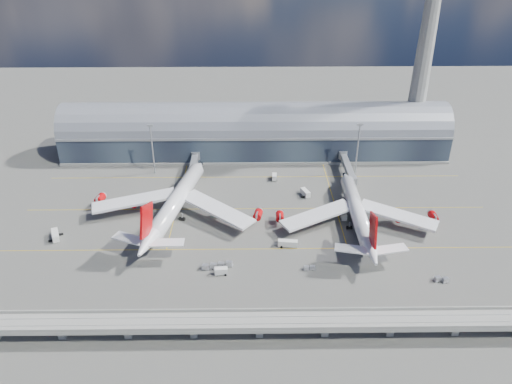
{
  "coord_description": "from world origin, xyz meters",
  "views": [
    {
      "loc": [
        -2.42,
        -166.88,
        113.39
      ],
      "look_at": [
        -0.22,
        10.0,
        14.0
      ],
      "focal_mm": 35.0,
      "sensor_mm": 36.0,
      "label": 1
    }
  ],
  "objects_px": {
    "service_truck_2": "(288,243)",
    "service_truck_5": "(305,193)",
    "cargo_train_0": "(309,268)",
    "cargo_train_2": "(441,279)",
    "floodlight_mast_right": "(358,147)",
    "service_truck_0": "(55,235)",
    "service_truck_3": "(343,215)",
    "service_truck_1": "(221,271)",
    "service_truck_4": "(274,177)",
    "cargo_train_1": "(217,265)",
    "control_tower": "(425,54)",
    "airliner_right": "(358,214)",
    "airliner_left": "(175,203)",
    "floodlight_mast_left": "(152,148)"
  },
  "relations": [
    {
      "from": "cargo_train_0",
      "to": "floodlight_mast_right",
      "type": "bearing_deg",
      "value": -17.7
    },
    {
      "from": "floodlight_mast_right",
      "to": "service_truck_3",
      "type": "height_order",
      "value": "floodlight_mast_right"
    },
    {
      "from": "floodlight_mast_left",
      "to": "airliner_right",
      "type": "bearing_deg",
      "value": -28.29
    },
    {
      "from": "airliner_left",
      "to": "service_truck_1",
      "type": "relative_size",
      "value": 16.18
    },
    {
      "from": "service_truck_2",
      "to": "cargo_train_2",
      "type": "distance_m",
      "value": 56.91
    },
    {
      "from": "service_truck_0",
      "to": "service_truck_4",
      "type": "relative_size",
      "value": 1.62
    },
    {
      "from": "floodlight_mast_left",
      "to": "service_truck_0",
      "type": "bearing_deg",
      "value": -117.84
    },
    {
      "from": "control_tower",
      "to": "service_truck_0",
      "type": "relative_size",
      "value": 13.51
    },
    {
      "from": "airliner_left",
      "to": "service_truck_2",
      "type": "bearing_deg",
      "value": -13.86
    },
    {
      "from": "service_truck_0",
      "to": "service_truck_5",
      "type": "distance_m",
      "value": 107.9
    },
    {
      "from": "service_truck_1",
      "to": "cargo_train_0",
      "type": "relative_size",
      "value": 1.06
    },
    {
      "from": "floodlight_mast_left",
      "to": "service_truck_1",
      "type": "height_order",
      "value": "floodlight_mast_left"
    },
    {
      "from": "airliner_left",
      "to": "service_truck_3",
      "type": "xyz_separation_m",
      "value": [
        71.24,
        -1.75,
        -5.37
      ]
    },
    {
      "from": "control_tower",
      "to": "airliner_right",
      "type": "height_order",
      "value": "control_tower"
    },
    {
      "from": "service_truck_4",
      "to": "service_truck_5",
      "type": "height_order",
      "value": "service_truck_5"
    },
    {
      "from": "service_truck_2",
      "to": "service_truck_5",
      "type": "xyz_separation_m",
      "value": [
        10.71,
        39.66,
        0.06
      ]
    },
    {
      "from": "service_truck_1",
      "to": "airliner_left",
      "type": "bearing_deg",
      "value": 24.74
    },
    {
      "from": "service_truck_0",
      "to": "service_truck_2",
      "type": "relative_size",
      "value": 0.99
    },
    {
      "from": "control_tower",
      "to": "service_truck_3",
      "type": "relative_size",
      "value": 18.14
    },
    {
      "from": "service_truck_0",
      "to": "service_truck_4",
      "type": "xyz_separation_m",
      "value": [
        89.27,
        49.23,
        -0.21
      ]
    },
    {
      "from": "floodlight_mast_left",
      "to": "airliner_left",
      "type": "bearing_deg",
      "value": -69.33
    },
    {
      "from": "service_truck_3",
      "to": "service_truck_4",
      "type": "relative_size",
      "value": 1.21
    },
    {
      "from": "floodlight_mast_right",
      "to": "airliner_left",
      "type": "relative_size",
      "value": 0.33
    },
    {
      "from": "cargo_train_0",
      "to": "cargo_train_1",
      "type": "relative_size",
      "value": 0.39
    },
    {
      "from": "floodlight_mast_right",
      "to": "service_truck_2",
      "type": "height_order",
      "value": "floodlight_mast_right"
    },
    {
      "from": "service_truck_3",
      "to": "airliner_left",
      "type": "bearing_deg",
      "value": 178.92
    },
    {
      "from": "service_truck_1",
      "to": "service_truck_5",
      "type": "distance_m",
      "value": 66.76
    },
    {
      "from": "control_tower",
      "to": "airliner_right",
      "type": "distance_m",
      "value": 99.82
    },
    {
      "from": "airliner_right",
      "to": "cargo_train_0",
      "type": "bearing_deg",
      "value": -127.23
    },
    {
      "from": "service_truck_0",
      "to": "service_truck_1",
      "type": "distance_m",
      "value": 70.84
    },
    {
      "from": "service_truck_0",
      "to": "cargo_train_0",
      "type": "bearing_deg",
      "value": -34.43
    },
    {
      "from": "airliner_right",
      "to": "service_truck_4",
      "type": "distance_m",
      "value": 52.65
    },
    {
      "from": "service_truck_1",
      "to": "service_truck_4",
      "type": "height_order",
      "value": "service_truck_1"
    },
    {
      "from": "service_truck_4",
      "to": "cargo_train_1",
      "type": "relative_size",
      "value": 0.41
    },
    {
      "from": "service_truck_3",
      "to": "service_truck_5",
      "type": "xyz_separation_m",
      "value": [
        -14.25,
        19.35,
        0.08
      ]
    },
    {
      "from": "cargo_train_0",
      "to": "service_truck_2",
      "type": "bearing_deg",
      "value": 29.36
    },
    {
      "from": "service_truck_0",
      "to": "service_truck_4",
      "type": "bearing_deg",
      "value": 6.5
    },
    {
      "from": "control_tower",
      "to": "floodlight_mast_left",
      "type": "bearing_deg",
      "value": -168.28
    },
    {
      "from": "cargo_train_0",
      "to": "cargo_train_2",
      "type": "relative_size",
      "value": 0.84
    },
    {
      "from": "control_tower",
      "to": "service_truck_1",
      "type": "height_order",
      "value": "control_tower"
    },
    {
      "from": "service_truck_1",
      "to": "service_truck_3",
      "type": "xyz_separation_m",
      "value": [
        50.0,
        37.03,
        0.04
      ]
    },
    {
      "from": "control_tower",
      "to": "service_truck_1",
      "type": "relative_size",
      "value": 21.54
    },
    {
      "from": "service_truck_0",
      "to": "floodlight_mast_left",
      "type": "bearing_deg",
      "value": 39.79
    },
    {
      "from": "service_truck_1",
      "to": "cargo_train_1",
      "type": "bearing_deg",
      "value": 18.88
    },
    {
      "from": "control_tower",
      "to": "service_truck_3",
      "type": "bearing_deg",
      "value": -124.08
    },
    {
      "from": "floodlight_mast_right",
      "to": "cargo_train_0",
      "type": "height_order",
      "value": "floodlight_mast_right"
    },
    {
      "from": "airliner_left",
      "to": "service_truck_0",
      "type": "height_order",
      "value": "airliner_left"
    },
    {
      "from": "service_truck_2",
      "to": "cargo_train_1",
      "type": "distance_m",
      "value": 29.62
    },
    {
      "from": "floodlight_mast_right",
      "to": "cargo_train_2",
      "type": "bearing_deg",
      "value": -80.36
    },
    {
      "from": "service_truck_1",
      "to": "cargo_train_0",
      "type": "distance_m",
      "value": 32.01
    }
  ]
}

